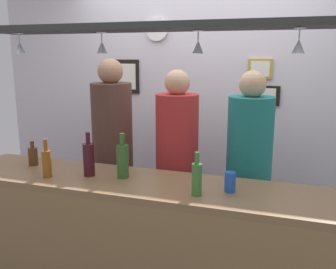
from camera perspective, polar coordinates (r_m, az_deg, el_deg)
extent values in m
cube|color=silver|center=(3.70, 4.96, 4.33)|extent=(4.40, 0.06, 2.60)
cube|color=brown|center=(2.43, -3.42, -7.74)|extent=(2.70, 0.55, 0.04)
cube|color=black|center=(2.33, -3.26, 16.06)|extent=(2.20, 0.36, 0.04)
cylinder|color=silver|center=(2.74, -21.86, 14.16)|extent=(0.06, 0.06, 0.00)
cylinder|color=silver|center=(2.74, -21.81, 13.59)|extent=(0.01, 0.01, 0.06)
cone|color=silver|center=(2.74, -21.70, 12.23)|extent=(0.07, 0.07, 0.08)
cylinder|color=silver|center=(2.46, -10.14, 15.14)|extent=(0.06, 0.06, 0.00)
cylinder|color=silver|center=(2.46, -10.11, 14.50)|extent=(0.01, 0.01, 0.06)
cone|color=silver|center=(2.46, -10.06, 12.98)|extent=(0.07, 0.07, 0.08)
cylinder|color=silver|center=(2.27, 4.66, 15.54)|extent=(0.06, 0.06, 0.00)
cylinder|color=silver|center=(2.26, 4.64, 14.84)|extent=(0.01, 0.01, 0.06)
cone|color=silver|center=(2.26, 4.61, 13.20)|extent=(0.07, 0.07, 0.08)
cylinder|color=silver|center=(2.13, 19.52, 15.11)|extent=(0.06, 0.06, 0.00)
cylinder|color=silver|center=(2.13, 19.46, 14.37)|extent=(0.01, 0.01, 0.06)
cone|color=silver|center=(2.12, 19.33, 12.62)|extent=(0.07, 0.07, 0.08)
cube|color=#2D334C|center=(3.41, -8.10, -11.92)|extent=(0.17, 0.18, 0.84)
cylinder|color=brown|center=(3.17, -8.53, 1.19)|extent=(0.34, 0.34, 0.73)
sphere|color=#9E7556|center=(3.11, -8.81, 9.52)|extent=(0.21, 0.21, 0.21)
cube|color=#2D334C|center=(3.22, 1.31, -13.68)|extent=(0.17, 0.18, 0.80)
cylinder|color=red|center=(2.97, 1.39, -0.53)|extent=(0.34, 0.34, 0.70)
sphere|color=tan|center=(2.90, 1.43, 7.96)|extent=(0.20, 0.20, 0.20)
cube|color=#2D334C|center=(3.11, 11.74, -14.87)|extent=(0.17, 0.18, 0.80)
cylinder|color=#1E7A75|center=(2.85, 12.39, -1.31)|extent=(0.34, 0.34, 0.70)
sphere|color=tan|center=(2.78, 12.81, 7.51)|extent=(0.20, 0.20, 0.20)
cylinder|color=#336B2D|center=(2.18, 4.41, -6.90)|extent=(0.06, 0.06, 0.19)
cylinder|color=#336B2D|center=(2.14, 4.47, -3.60)|extent=(0.03, 0.03, 0.07)
cylinder|color=#512D14|center=(2.92, -19.94, -3.19)|extent=(0.07, 0.07, 0.13)
cylinder|color=#512D14|center=(2.90, -20.07, -1.47)|extent=(0.03, 0.03, 0.05)
cylinder|color=#2D5623|center=(2.49, -6.94, -4.10)|extent=(0.08, 0.08, 0.22)
cylinder|color=#2D5623|center=(2.45, -7.03, -0.73)|extent=(0.03, 0.03, 0.08)
cylinder|color=brown|center=(2.61, -18.04, -4.31)|extent=(0.06, 0.06, 0.18)
cylinder|color=brown|center=(2.58, -18.23, -1.53)|extent=(0.03, 0.03, 0.08)
cylinder|color=#380F19|center=(2.56, -12.00, -3.80)|extent=(0.08, 0.08, 0.22)
cylinder|color=#380F19|center=(2.52, -12.16, -0.53)|extent=(0.03, 0.03, 0.08)
cylinder|color=#1E4CB2|center=(2.26, 9.47, -7.17)|extent=(0.07, 0.07, 0.12)
cube|color=#B29338|center=(3.54, 13.92, 9.70)|extent=(0.22, 0.02, 0.18)
cube|color=white|center=(3.52, 13.90, 9.70)|extent=(0.17, 0.01, 0.14)
cube|color=black|center=(3.88, -6.27, 8.81)|extent=(0.26, 0.02, 0.34)
cube|color=white|center=(3.87, -6.34, 8.80)|extent=(0.20, 0.01, 0.26)
cube|color=black|center=(3.55, 14.32, 5.79)|extent=(0.30, 0.02, 0.18)
cube|color=white|center=(3.54, 14.31, 5.77)|extent=(0.23, 0.01, 0.14)
cylinder|color=white|center=(3.75, -1.69, 15.77)|extent=(0.22, 0.03, 0.22)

